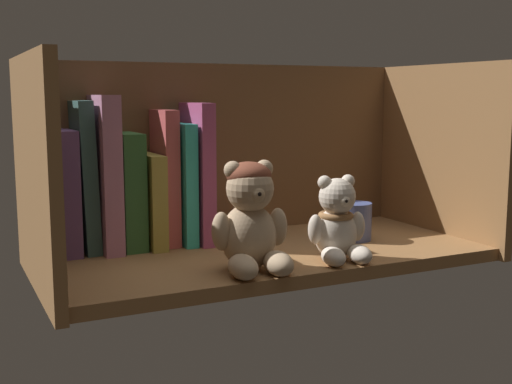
# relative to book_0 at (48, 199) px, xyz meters

# --- Properties ---
(shelf_board) EXTENTS (0.68, 0.31, 0.02)m
(shelf_board) POSITION_rel_book_0_xyz_m (0.31, -0.12, -0.10)
(shelf_board) COLOR olive
(shelf_board) RESTS_ON ground
(shelf_back_panel) EXTENTS (0.70, 0.01, 0.32)m
(shelf_back_panel) POSITION_rel_book_0_xyz_m (0.31, 0.04, 0.05)
(shelf_back_panel) COLOR brown
(shelf_back_panel) RESTS_ON ground
(shelf_side_panel_left) EXTENTS (0.02, 0.34, 0.32)m
(shelf_side_panel_left) POSITION_rel_book_0_xyz_m (-0.03, -0.12, 0.05)
(shelf_side_panel_left) COLOR olive
(shelf_side_panel_left) RESTS_ON ground
(shelf_side_panel_right) EXTENTS (0.02, 0.34, 0.32)m
(shelf_side_panel_right) POSITION_rel_book_0_xyz_m (0.66, -0.12, 0.05)
(shelf_side_panel_right) COLOR olive
(shelf_side_panel_right) RESTS_ON ground
(book_0) EXTENTS (0.02, 0.13, 0.17)m
(book_0) POSITION_rel_book_0_xyz_m (0.00, 0.00, 0.00)
(book_0) COLOR brown
(book_0) RESTS_ON shelf_board
(book_1) EXTENTS (0.03, 0.11, 0.19)m
(book_1) POSITION_rel_book_0_xyz_m (0.03, 0.00, 0.01)
(book_1) COLOR #684578
(book_1) RESTS_ON shelf_board
(book_2) EXTENTS (0.03, 0.10, 0.24)m
(book_2) POSITION_rel_book_0_xyz_m (0.06, 0.00, 0.03)
(book_2) COLOR #385E5A
(book_2) RESTS_ON shelf_board
(book_3) EXTENTS (0.03, 0.14, 0.24)m
(book_3) POSITION_rel_book_0_xyz_m (0.09, 0.00, 0.04)
(book_3) COLOR #BB7898
(book_3) RESTS_ON shelf_board
(book_4) EXTENTS (0.04, 0.12, 0.19)m
(book_4) POSITION_rel_book_0_xyz_m (0.12, 0.00, 0.01)
(book_4) COLOR #2F612E
(book_4) RESTS_ON shelf_board
(book_5) EXTENTS (0.03, 0.14, 0.15)m
(book_5) POSITION_rel_book_0_xyz_m (0.16, 0.00, -0.01)
(book_5) COLOR #A1903B
(book_5) RESTS_ON shelf_board
(book_6) EXTENTS (0.02, 0.11, 0.22)m
(book_6) POSITION_rel_book_0_xyz_m (0.18, 0.00, 0.02)
(book_6) COLOR #CD5555
(book_6) RESTS_ON shelf_board
(book_7) EXTENTS (0.02, 0.13, 0.20)m
(book_7) POSITION_rel_book_0_xyz_m (0.21, 0.00, 0.01)
(book_7) COLOR #34C2B1
(book_7) RESTS_ON shelf_board
(book_8) EXTENTS (0.02, 0.15, 0.23)m
(book_8) POSITION_rel_book_0_xyz_m (0.24, 0.00, 0.03)
(book_8) COLOR #AA4776
(book_8) RESTS_ON shelf_board
(teddy_bear_larger) EXTENTS (0.11, 0.12, 0.15)m
(teddy_bear_larger) POSITION_rel_book_0_xyz_m (0.24, -0.22, -0.01)
(teddy_bear_larger) COLOR tan
(teddy_bear_larger) RESTS_ON shelf_board
(teddy_bear_smaller) EXTENTS (0.09, 0.10, 0.13)m
(teddy_bear_smaller) POSITION_rel_book_0_xyz_m (0.38, -0.23, -0.03)
(teddy_bear_smaller) COLOR beige
(teddy_bear_smaller) RESTS_ON shelf_board
(pillar_candle) EXTENTS (0.06, 0.06, 0.06)m
(pillar_candle) POSITION_rel_book_0_xyz_m (0.48, -0.12, -0.05)
(pillar_candle) COLOR #4C5B99
(pillar_candle) RESTS_ON shelf_board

